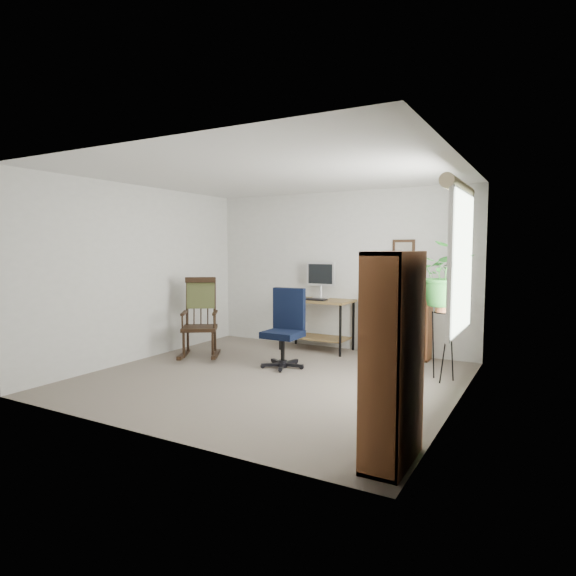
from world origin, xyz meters
The scene contains 18 objects.
floor centered at (0.00, 0.00, 0.00)m, with size 4.20×4.00×0.00m, color gray.
ceiling centered at (0.00, 0.00, 2.40)m, with size 4.20×4.00×0.00m, color silver.
wall_back centered at (0.00, 2.00, 1.20)m, with size 4.20×0.00×2.40m, color silver.
wall_front centered at (0.00, -2.00, 1.20)m, with size 4.20×0.00×2.40m, color silver.
wall_left centered at (-2.10, 0.00, 1.20)m, with size 0.00×4.00×2.40m, color silver.
wall_right centered at (2.10, 0.00, 1.20)m, with size 0.00×4.00×2.40m, color silver.
window centered at (2.06, 0.30, 1.40)m, with size 0.12×1.20×1.50m, color silver, non-canonical shape.
desk centered at (-0.23, 1.70, 0.39)m, with size 1.07×0.59×0.77m, color olive, non-canonical shape.
monitor centered at (-0.23, 1.84, 1.05)m, with size 0.46×0.16×0.56m, color silver, non-canonical shape.
keyboard centered at (-0.23, 1.58, 0.79)m, with size 0.40×0.15×0.03m, color black.
office_chair centered at (-0.14, 0.51, 0.52)m, with size 0.57×0.57×1.04m, color black, non-canonical shape.
rocking_chair centered at (-1.46, 0.45, 0.57)m, with size 0.59×0.99×1.15m, color black, non-canonical shape.
low_bookshelf centered at (1.01, 1.82, 0.46)m, with size 0.87×0.29×0.92m, color #9C5933, non-canonical shape.
tall_bookshelf centered at (1.92, -1.50, 0.76)m, with size 0.29×0.67×1.53m, color #9C5933, non-canonical shape.
plant_stand centered at (1.80, 0.88, 0.47)m, with size 0.26×0.26×0.95m, color black, non-canonical shape.
spider_plant centered at (1.80, 0.88, 1.61)m, with size 1.69×1.88×1.46m, color #226021.
potted_plant_small centered at (1.29, 1.83, 0.97)m, with size 0.13×0.24×0.11m, color #226021.
framed_picture centered at (1.01, 1.97, 1.51)m, with size 0.32×0.04×0.32m, color black, non-canonical shape.
Camera 1 is at (2.91, -4.81, 1.55)m, focal length 30.00 mm.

